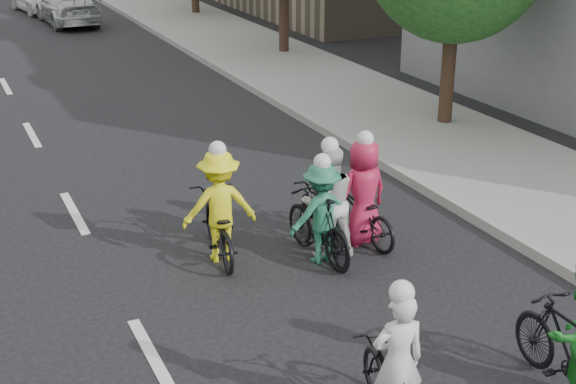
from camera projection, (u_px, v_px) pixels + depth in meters
ground at (154, 360)px, 9.62m from camera, size 120.00×120.00×0.00m
sidewalk_right at (344, 94)px, 21.16m from camera, size 4.00×80.00×0.15m
curb_right at (277, 102)px, 20.40m from camera, size 0.18×80.00×0.18m
cyclist_0 at (327, 213)px, 12.13m from camera, size 0.92×2.00×1.89m
cyclist_1 at (393, 378)px, 8.33m from camera, size 0.80×1.66×1.71m
cyclist_2 at (573, 342)px, 8.76m from camera, size 0.79×1.82×1.73m
cyclist_3 at (361, 204)px, 12.56m from camera, size 0.88×1.84×1.85m
cyclist_4 at (320, 219)px, 11.93m from camera, size 1.05×1.81×1.71m
cyclist_5 at (219, 216)px, 11.98m from camera, size 1.19×1.96×1.87m
follow_car_lead at (68, 8)px, 31.59m from camera, size 2.05×4.60×1.31m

